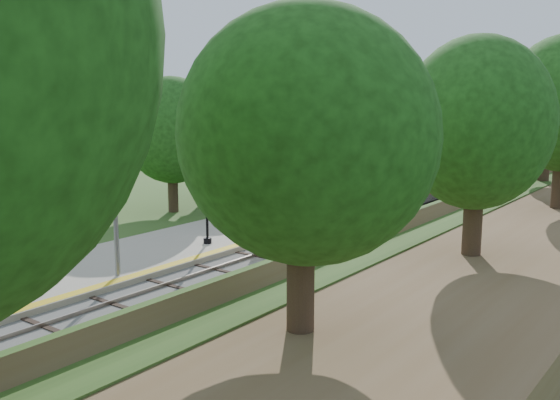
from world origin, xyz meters
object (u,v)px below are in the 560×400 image
Objects in this scene: station_building at (275,142)px; signal_platform at (114,200)px; signal_farside at (483,172)px; lamppost_far at (207,207)px; signal_gantry at (551,127)px.

signal_platform is (11.10, -25.96, -0.33)m from station_building.
lamppost_far is at bearing -126.89° from signal_farside.
signal_gantry is 1.47× the size of signal_farside.
station_building is 1.57× the size of signal_platform.
station_building is 1.95× the size of lamppost_far.
signal_gantry reaches higher than signal_platform.
station_building is 21.82m from lamppost_far.
signal_gantry is 31.09m from signal_farside.
signal_gantry is at bearing 96.89° from signal_farside.
station_building is 28.23m from signal_platform.
signal_farside is (9.10, 20.11, -0.14)m from signal_platform.
lamppost_far is at bearing -62.18° from station_building.
signal_farside is (20.20, -5.85, -0.47)m from station_building.
signal_gantry reaches higher than signal_farside.
signal_gantry is 1.53× the size of signal_platform.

